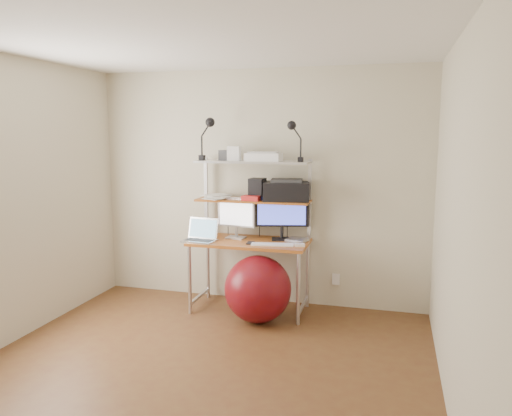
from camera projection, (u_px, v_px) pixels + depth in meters
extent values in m
plane|color=brown|center=(198.00, 373.00, 3.85)|extent=(3.60, 3.60, 0.00)
plane|color=white|center=(192.00, 37.00, 3.47)|extent=(3.60, 3.60, 0.00)
plane|color=beige|center=(259.00, 188.00, 5.37)|extent=(3.60, 0.00, 3.60)
plane|color=beige|center=(18.00, 286.00, 1.94)|extent=(3.60, 0.00, 3.60)
plane|color=beige|center=(457.00, 226.00, 3.18)|extent=(0.00, 3.60, 3.60)
cube|color=#AD5A21|center=(250.00, 242.00, 5.11)|extent=(1.20, 0.60, 0.03)
cylinder|color=silver|center=(190.00, 280.00, 5.06)|extent=(0.04, 0.04, 0.71)
cylinder|color=silver|center=(208.00, 267.00, 5.56)|extent=(0.04, 0.04, 0.71)
cylinder|color=silver|center=(298.00, 289.00, 4.77)|extent=(0.04, 0.04, 0.71)
cylinder|color=silver|center=(307.00, 274.00, 5.26)|extent=(0.04, 0.04, 0.71)
cube|color=silver|center=(206.00, 196.00, 5.44)|extent=(0.03, 0.04, 0.84)
cube|color=silver|center=(310.00, 200.00, 5.14)|extent=(0.03, 0.04, 0.84)
cube|color=#AD5A21|center=(253.00, 200.00, 5.17)|extent=(1.18, 0.34, 0.02)
cube|color=silver|center=(253.00, 162.00, 5.11)|extent=(1.18, 0.34, 0.02)
cube|color=white|center=(336.00, 279.00, 5.28)|extent=(0.08, 0.01, 0.12)
cube|color=silver|center=(236.00, 238.00, 5.23)|extent=(0.20, 0.17, 0.01)
cylinder|color=silver|center=(236.00, 232.00, 5.24)|extent=(0.03, 0.03, 0.10)
cube|color=silver|center=(236.00, 212.00, 5.20)|extent=(0.42, 0.09, 0.31)
plane|color=white|center=(236.00, 212.00, 5.19)|extent=(0.37, 0.05, 0.37)
cube|color=black|center=(281.00, 239.00, 5.15)|extent=(0.23, 0.20, 0.01)
cylinder|color=black|center=(282.00, 232.00, 5.16)|extent=(0.03, 0.03, 0.12)
cube|color=black|center=(282.00, 211.00, 5.13)|extent=(0.54, 0.16, 0.33)
plane|color=#4150E0|center=(282.00, 211.00, 5.11)|extent=(0.48, 0.12, 0.49)
cube|color=silver|center=(200.00, 241.00, 5.07)|extent=(0.35, 0.26, 0.02)
cube|color=#323235|center=(200.00, 240.00, 5.07)|extent=(0.29, 0.17, 0.00)
cube|color=silver|center=(205.00, 228.00, 5.16)|extent=(0.33, 0.10, 0.21)
plane|color=#78ABC8|center=(205.00, 228.00, 5.16)|extent=(0.30, 0.11, 0.29)
cube|color=white|center=(272.00, 244.00, 4.91)|extent=(0.43, 0.18, 0.01)
cube|color=white|center=(300.00, 245.00, 4.85)|extent=(0.11, 0.08, 0.03)
cube|color=silver|center=(297.00, 240.00, 5.05)|extent=(0.23, 0.23, 0.04)
cube|color=black|center=(250.00, 243.00, 4.99)|extent=(0.08, 0.13, 0.01)
cube|color=black|center=(287.00, 191.00, 5.07)|extent=(0.50, 0.38, 0.19)
cube|color=#323235|center=(287.00, 181.00, 5.06)|extent=(0.34, 0.28, 0.03)
cube|color=black|center=(257.00, 189.00, 5.14)|extent=(0.17, 0.17, 0.22)
cube|color=red|center=(251.00, 198.00, 5.08)|extent=(0.19, 0.14, 0.05)
cube|color=white|center=(264.00, 157.00, 5.07)|extent=(0.36, 0.23, 0.08)
cube|color=silver|center=(264.00, 152.00, 5.06)|extent=(0.30, 0.18, 0.01)
cube|color=white|center=(234.00, 153.00, 5.13)|extent=(0.13, 0.11, 0.15)
cube|color=#323235|center=(225.00, 155.00, 5.21)|extent=(0.13, 0.13, 0.10)
cube|color=black|center=(202.00, 158.00, 5.20)|extent=(0.05, 0.06, 0.05)
cylinder|color=black|center=(202.00, 146.00, 5.18)|extent=(0.02, 0.02, 0.19)
sphere|color=black|center=(210.00, 122.00, 5.11)|extent=(0.10, 0.10, 0.10)
cube|color=black|center=(301.00, 159.00, 4.89)|extent=(0.05, 0.06, 0.05)
cylinder|color=black|center=(301.00, 148.00, 4.87)|extent=(0.02, 0.02, 0.18)
sphere|color=black|center=(292.00, 125.00, 4.85)|extent=(0.09, 0.09, 0.09)
sphere|color=maroon|center=(258.00, 289.00, 4.86)|extent=(0.66, 0.66, 0.66)
cube|color=white|center=(214.00, 197.00, 5.30)|extent=(0.29, 0.33, 0.00)
cube|color=white|center=(218.00, 198.00, 5.22)|extent=(0.31, 0.34, 0.00)
cube|color=white|center=(220.00, 197.00, 5.30)|extent=(0.25, 0.31, 0.00)
cube|color=white|center=(219.00, 197.00, 5.24)|extent=(0.22, 0.29, 0.00)
cube|color=white|center=(217.00, 196.00, 5.27)|extent=(0.30, 0.34, 0.00)
cube|color=white|center=(216.00, 195.00, 5.32)|extent=(0.32, 0.35, 0.00)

